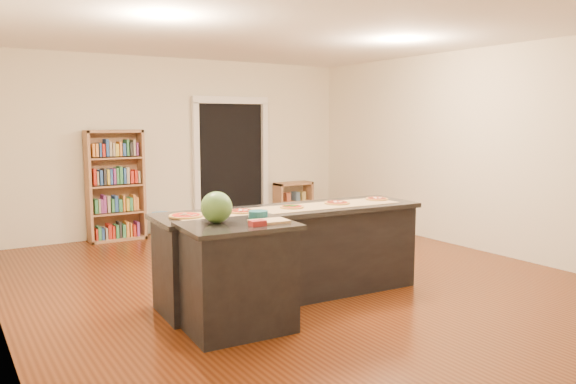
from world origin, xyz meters
TOP-DOWN VIEW (x-y plane):
  - room at (0.00, 0.00)m, footprint 6.00×7.00m
  - doorway at (0.90, 3.46)m, footprint 1.40×0.09m
  - kitchen_island at (-0.35, -0.42)m, footprint 2.81×0.76m
  - side_counter at (-1.25, -0.99)m, footprint 0.96×0.70m
  - bookshelf at (-1.12, 3.30)m, footprint 0.84×0.30m
  - low_shelf at (2.07, 3.30)m, footprint 0.70×0.30m
  - waste_bin at (-0.48, 3.19)m, footprint 0.26×0.26m
  - kraft_paper at (-0.35, -0.45)m, footprint 2.46×0.58m
  - watermelon at (-1.40, -0.87)m, footprint 0.27×0.27m
  - cutting_board at (-1.01, -1.09)m, footprint 0.34×0.25m
  - package_red at (-1.16, -1.17)m, footprint 0.13×0.10m
  - package_teal at (-0.97, -0.85)m, footprint 0.18×0.18m
  - pizza_a at (-1.46, -0.35)m, footprint 0.32×0.32m
  - pizza_b at (-0.91, -0.40)m, footprint 0.26×0.26m
  - pizza_c at (-0.35, -0.42)m, footprint 0.26×0.26m
  - pizza_d at (0.21, -0.44)m, footprint 0.28×0.28m
  - pizza_e at (0.78, -0.44)m, footprint 0.26×0.26m

SIDE VIEW (x-z plane):
  - waste_bin at x=-0.48m, z-range 0.00..0.38m
  - low_shelf at x=2.07m, z-range 0.00..0.70m
  - kitchen_island at x=-0.35m, z-range 0.00..0.93m
  - side_counter at x=-1.25m, z-range 0.00..0.95m
  - bookshelf at x=-1.12m, z-range 0.00..1.67m
  - kraft_paper at x=-0.35m, z-range 0.93..0.93m
  - pizza_a at x=-1.46m, z-range 0.93..0.95m
  - pizza_c at x=-0.35m, z-range 0.93..0.95m
  - pizza_d at x=0.21m, z-range 0.93..0.95m
  - pizza_e at x=0.78m, z-range 0.93..0.95m
  - pizza_b at x=-0.91m, z-range 0.93..0.95m
  - cutting_board at x=-1.01m, z-range 0.95..0.97m
  - package_red at x=-1.16m, z-range 0.95..0.99m
  - package_teal at x=-0.97m, z-range 0.95..1.01m
  - watermelon at x=-1.40m, z-range 0.95..1.22m
  - doorway at x=0.90m, z-range 0.10..2.31m
  - room at x=0.00m, z-range 0.00..2.80m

